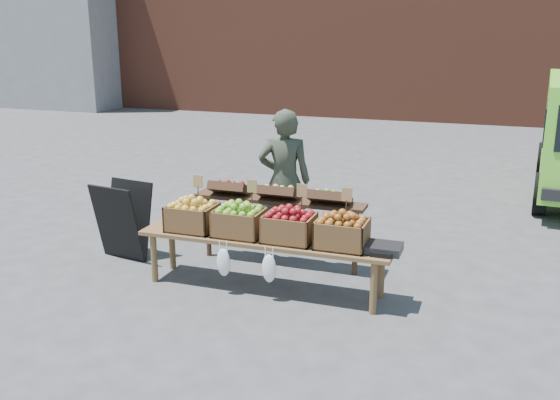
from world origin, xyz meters
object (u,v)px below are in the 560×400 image
at_px(back_table, 279,222).
at_px(crate_green_apples, 342,234).
at_px(crate_red_apples, 289,228).
at_px(weighing_scale, 384,248).
at_px(chalkboard_sign, 123,221).
at_px(display_bench, 264,264).
at_px(crate_golden_apples, 192,217).
at_px(vendor, 284,181).
at_px(crate_russet_pears, 239,223).

bearing_deg(back_table, crate_green_apples, -38.16).
xyz_separation_m(crate_red_apples, weighing_scale, (0.97, 0.00, -0.10)).
xyz_separation_m(chalkboard_sign, weighing_scale, (3.16, -0.31, 0.14)).
height_order(display_bench, weighing_scale, weighing_scale).
bearing_deg(crate_green_apples, display_bench, 180.00).
bearing_deg(display_bench, crate_golden_apples, 180.00).
bearing_deg(chalkboard_sign, display_bench, -0.51).
bearing_deg(display_bench, crate_red_apples, 0.00).
bearing_deg(weighing_scale, crate_green_apples, 180.00).
bearing_deg(chalkboard_sign, crate_golden_apples, -7.27).
xyz_separation_m(chalkboard_sign, back_table, (1.82, 0.41, 0.05)).
bearing_deg(display_bench, weighing_scale, 0.00).
bearing_deg(crate_golden_apples, weighing_scale, 0.00).
distance_m(vendor, crate_green_apples, 1.63).
relative_size(vendor, display_bench, 0.65).
height_order(vendor, back_table, vendor).
bearing_deg(back_table, vendor, 102.27).
distance_m(back_table, weighing_scale, 1.52).
bearing_deg(crate_green_apples, crate_red_apples, 180.00).
bearing_deg(crate_red_apples, chalkboard_sign, 171.87).
bearing_deg(weighing_scale, display_bench, 180.00).
xyz_separation_m(back_table, crate_green_apples, (0.92, -0.72, 0.19)).
distance_m(crate_red_apples, crate_green_apples, 0.55).
bearing_deg(crate_green_apples, crate_russet_pears, 180.00).
distance_m(chalkboard_sign, crate_green_apples, 2.76).
bearing_deg(crate_russet_pears, crate_golden_apples, 180.00).
bearing_deg(weighing_scale, back_table, 151.77).
relative_size(chalkboard_sign, crate_golden_apples, 1.87).
height_order(crate_russet_pears, weighing_scale, crate_russet_pears).
xyz_separation_m(back_table, display_bench, (0.09, -0.72, -0.24)).
relative_size(chalkboard_sign, display_bench, 0.35).
height_order(crate_golden_apples, crate_green_apples, same).
distance_m(crate_golden_apples, weighing_scale, 2.08).
distance_m(vendor, display_bench, 1.40).
relative_size(back_table, weighing_scale, 6.18).
xyz_separation_m(chalkboard_sign, crate_golden_apples, (1.09, -0.31, 0.24)).
relative_size(crate_golden_apples, crate_red_apples, 1.00).
xyz_separation_m(vendor, display_bench, (0.21, -1.25, -0.59)).
height_order(crate_golden_apples, crate_russet_pears, same).
xyz_separation_m(back_table, weighing_scale, (1.34, -0.72, 0.09)).
height_order(crate_golden_apples, weighing_scale, crate_golden_apples).
xyz_separation_m(vendor, crate_russet_pears, (-0.07, -1.25, -0.17)).
relative_size(vendor, chalkboard_sign, 1.87).
relative_size(vendor, crate_red_apples, 3.51).
xyz_separation_m(crate_golden_apples, crate_red_apples, (1.10, 0.00, 0.00)).
distance_m(back_table, crate_golden_apples, 1.05).
distance_m(vendor, crate_golden_apples, 1.40).
height_order(display_bench, crate_green_apples, crate_green_apples).
relative_size(vendor, crate_russet_pears, 3.51).
bearing_deg(vendor, display_bench, 83.07).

